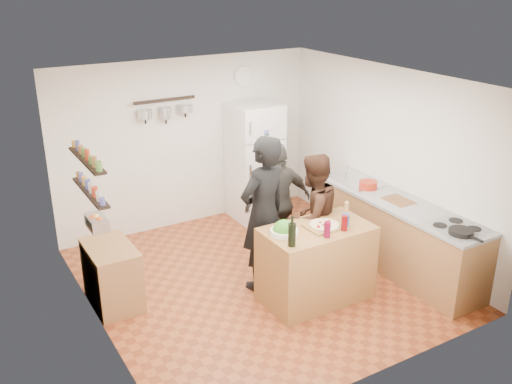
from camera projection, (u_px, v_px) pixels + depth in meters
room_shell at (244, 177)px, 7.03m from camera, size 4.20×4.20×4.20m
prep_island at (316, 263)px, 6.62m from camera, size 1.25×0.72×0.91m
pizza_board at (324, 226)px, 6.48m from camera, size 0.42×0.34×0.02m
pizza at (324, 225)px, 6.47m from camera, size 0.34×0.34×0.02m
salad_bowl at (284, 232)px, 6.29m from camera, size 0.31×0.31×0.06m
wine_bottle at (292, 235)px, 6.00m from camera, size 0.08×0.08×0.25m
wine_glass_near at (327, 230)px, 6.21m from camera, size 0.07×0.07×0.18m
wine_glass_far at (344, 223)px, 6.37m from camera, size 0.07×0.07×0.18m
pepper_mill at (346, 211)px, 6.68m from camera, size 0.05×0.05×0.17m
salt_canister at (345, 220)px, 6.48m from camera, size 0.09×0.09×0.14m
person_left at (263, 214)px, 6.72m from camera, size 0.78×0.60×1.91m
person_center at (312, 217)px, 6.98m from camera, size 0.89×0.75×1.62m
person_back at (278, 202)px, 7.45m from camera, size 0.97×0.47×1.60m
counter_run at (394, 234)px, 7.38m from camera, size 0.63×2.63×0.90m
stove_top at (457, 228)px, 6.45m from camera, size 0.60×0.62×0.02m
skillet at (461, 232)px, 6.28m from camera, size 0.27×0.27×0.05m
sink at (354, 180)px, 7.89m from camera, size 0.50×0.80×0.03m
cutting_board at (398, 201)px, 7.20m from camera, size 0.30×0.40×0.02m
red_bowl at (368, 185)px, 7.57m from camera, size 0.24×0.24×0.10m
fridge at (255, 162)px, 8.70m from camera, size 0.70×0.68×1.80m
wall_clock at (243, 76)px, 8.51m from camera, size 0.30×0.03×0.30m
spice_shelf_lower at (90, 192)px, 5.88m from camera, size 0.12×1.00×0.02m
spice_shelf_upper at (87, 160)px, 5.75m from camera, size 0.12×1.00×0.02m
produce_basket at (97, 222)px, 6.02m from camera, size 0.18×0.35×0.14m
side_table at (112, 275)px, 6.55m from camera, size 0.50×0.80×0.73m
pot_rack at (165, 100)px, 7.90m from camera, size 0.90×0.04×0.04m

